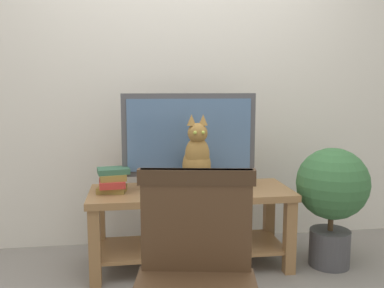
# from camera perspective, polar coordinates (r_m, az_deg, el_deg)

# --- Properties ---
(back_wall) EXTENTS (7.00, 0.12, 2.80)m
(back_wall) POSITION_cam_1_polar(r_m,az_deg,el_deg) (3.22, -1.88, 11.26)
(back_wall) COLOR silver
(back_wall) RESTS_ON ground
(tv_stand) EXTENTS (1.34, 0.51, 0.53)m
(tv_stand) POSITION_cam_1_polar(r_m,az_deg,el_deg) (2.79, -0.15, -9.58)
(tv_stand) COLOR olive
(tv_stand) RESTS_ON ground
(tv) EXTENTS (0.90, 0.20, 0.64)m
(tv) POSITION_cam_1_polar(r_m,az_deg,el_deg) (2.76, -0.37, 0.87)
(tv) COLOR #4C4C51
(tv) RESTS_ON tv_stand
(media_box) EXTENTS (0.36, 0.29, 0.06)m
(media_box) POSITION_cam_1_polar(r_m,az_deg,el_deg) (2.64, 0.64, -6.26)
(media_box) COLOR #2D2D30
(media_box) RESTS_ON tv_stand
(cat) EXTENTS (0.19, 0.28, 0.45)m
(cat) POSITION_cam_1_polar(r_m,az_deg,el_deg) (2.59, 0.72, -1.96)
(cat) COLOR olive
(cat) RESTS_ON media_box
(wooden_chair) EXTENTS (0.52, 0.52, 0.90)m
(wooden_chair) POSITION_cam_1_polar(r_m,az_deg,el_deg) (1.55, 0.50, -17.74)
(wooden_chair) COLOR #513823
(wooden_chair) RESTS_ON ground
(book_stack) EXTENTS (0.22, 0.19, 0.16)m
(book_stack) POSITION_cam_1_polar(r_m,az_deg,el_deg) (2.72, -11.01, -4.95)
(book_stack) COLOR olive
(book_stack) RESTS_ON tv_stand
(potted_plant) EXTENTS (0.48, 0.48, 0.81)m
(potted_plant) POSITION_cam_1_polar(r_m,az_deg,el_deg) (2.92, 18.92, -6.51)
(potted_plant) COLOR #47474C
(potted_plant) RESTS_ON ground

